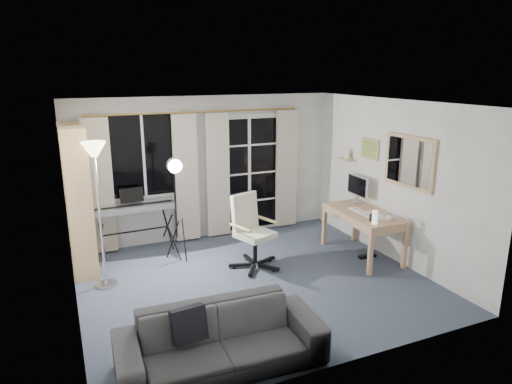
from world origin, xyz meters
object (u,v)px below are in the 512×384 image
Objects in this scene: monitor at (358,187)px; torchiere_lamp at (96,172)px; desk at (363,217)px; keyboard_piano at (134,208)px; office_chair at (249,224)px; sofa at (220,330)px; studio_light at (175,178)px; mug at (391,217)px; bookshelf at (75,204)px.

torchiere_lamp is at bearing -179.50° from monitor.
desk is 2.63× the size of monitor.
office_chair reaches higher than keyboard_piano.
office_chair is at bearing -176.24° from monitor.
sofa is at bearing -143.41° from monitor.
monitor is 3.83m from sofa.
desk is at bearing -15.82° from studio_light.
office_chair reaches higher than desk.
bookshelf is at bearing 157.17° from mug.
bookshelf is 0.93m from keyboard_piano.
keyboard_piano is at bearing 19.96° from bookshelf.
mug is at bearing -45.23° from office_chair.
keyboard_piano is at bearing 60.14° from torchiere_lamp.
studio_light is 2.90m from monitor.
monitor is (4.20, -0.78, 0.00)m from bookshelf.
office_chair is at bearing -4.40° from torchiere_lamp.
monitor is at bearing 84.19° from mug.
keyboard_piano is 3.86m from mug.
monitor is (2.84, -0.50, -0.31)m from studio_light.
monitor is at bearing -6.05° from studio_light.
office_chair is 1.95m from monitor.
torchiere_lamp is 3.75× the size of monitor.
monitor reaches higher than mug.
torchiere_lamp is 4.06m from mug.
studio_light is 2.89m from desk.
studio_light is (1.10, 0.41, -0.26)m from torchiere_lamp.
studio_light is 1.19× the size of desk.
desk is 0.61m from monitor.
torchiere_lamp is at bearing -155.64° from studio_light.
bookshelf reaches higher than desk.
torchiere_lamp is at bearing 156.27° from office_chair.
monitor is at bearing -1.32° from torchiere_lamp.
sofa is at bearing -158.15° from mug.
mug is (2.75, -1.45, -0.52)m from studio_light.
studio_light is at bearing 20.45° from torchiere_lamp.
mug is 3.27m from sofa.
monitor is 4.40× the size of mug.
bookshelf reaches higher than torchiere_lamp.
bookshelf is 4.21m from desk.
office_chair is at bearing 154.10° from mug.
studio_light reaches higher than office_chair.
desk is at bearing -8.22° from torchiere_lamp.
desk is (1.72, -0.39, -0.01)m from office_chair.
keyboard_piano is at bearing 135.65° from studio_light.
torchiere_lamp is at bearing 164.85° from mug.
desk is (2.65, -0.95, -0.67)m from studio_light.
bookshelf is 4.46m from mug.
office_chair is at bearing 169.22° from desk.
desk is (4.01, -1.23, -0.36)m from bookshelf.
keyboard_piano is at bearing 97.40° from sofa.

